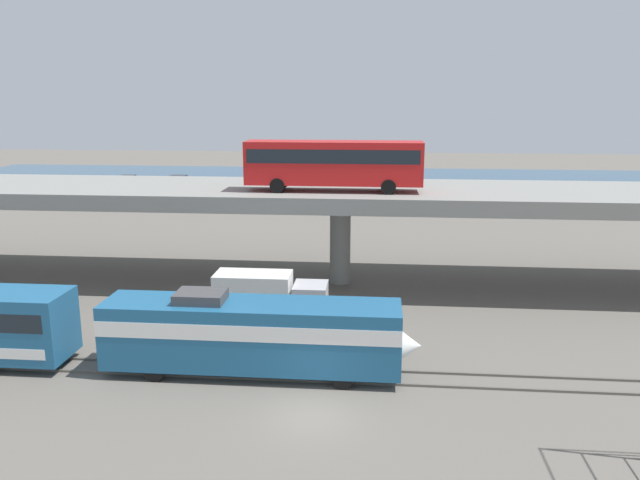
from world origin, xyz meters
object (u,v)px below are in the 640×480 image
object	(u,v)px
parked_car_1	(127,180)
parked_car_2	(582,188)
parked_car_3	(180,181)
train_locomotive	(266,332)
parked_car_0	(157,183)
transit_bus_on_overpass	(334,161)
service_truck_west	(268,296)

from	to	relation	value
parked_car_1	parked_car_2	bearing A→B (deg)	178.33
parked_car_3	train_locomotive	bearing A→B (deg)	-68.40
train_locomotive	parked_car_3	bearing A→B (deg)	111.60
parked_car_0	parked_car_2	xyz separation A→B (m)	(54.42, 0.10, -0.00)
train_locomotive	parked_car_0	xyz separation A→B (m)	(-23.75, 51.73, 0.07)
train_locomotive	transit_bus_on_overpass	distance (m)	15.91
parked_car_0	parked_car_3	distance (m)	3.31
transit_bus_on_overpass	service_truck_west	bearing A→B (deg)	62.61
service_truck_west	parked_car_1	world-z (taller)	service_truck_west
train_locomotive	transit_bus_on_overpass	bearing A→B (deg)	80.85
transit_bus_on_overpass	parked_car_2	bearing A→B (deg)	-126.98
parked_car_0	parked_car_1	world-z (taller)	same
parked_car_1	parked_car_2	xyz separation A→B (m)	(59.30, -1.73, 0.00)
train_locomotive	parked_car_3	xyz separation A→B (m)	(-21.42, 54.09, 0.07)
service_truck_west	parked_car_3	size ratio (longest dim) A/B	1.45
service_truck_west	parked_car_2	world-z (taller)	service_truck_west
service_truck_west	parked_car_2	bearing A→B (deg)	54.34
train_locomotive	service_truck_west	bearing A→B (deg)	99.42
transit_bus_on_overpass	parked_car_0	size ratio (longest dim) A/B	2.73
transit_bus_on_overpass	parked_car_0	world-z (taller)	transit_bus_on_overpass
parked_car_0	parked_car_2	distance (m)	54.42
parked_car_0	parked_car_2	world-z (taller)	same
train_locomotive	parked_car_1	world-z (taller)	train_locomotive
parked_car_1	parked_car_3	distance (m)	7.23
train_locomotive	parked_car_2	world-z (taller)	train_locomotive
parked_car_0	parked_car_3	xyz separation A→B (m)	(2.33, 2.36, 0.00)
transit_bus_on_overpass	parked_car_0	bearing A→B (deg)	-55.32
service_truck_west	parked_car_3	bearing A→B (deg)	113.38
transit_bus_on_overpass	parked_car_2	distance (m)	47.70
service_truck_west	parked_car_1	size ratio (longest dim) A/B	1.68
parked_car_3	service_truck_west	bearing A→B (deg)	-66.62
parked_car_2	parked_car_1	bearing A→B (deg)	178.33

